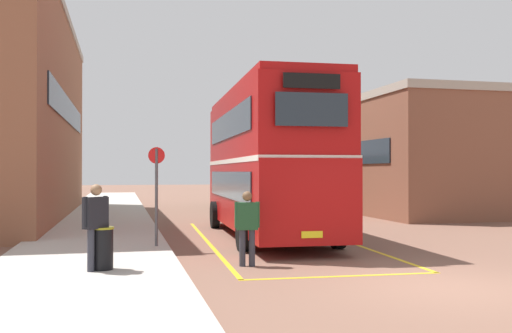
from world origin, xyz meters
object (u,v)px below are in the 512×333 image
Objects in this scene: double_decker_bus at (267,160)px; pedestrian_waiting_near at (96,220)px; single_deck_bus at (259,180)px; bus_stop_sign at (156,186)px; pedestrian_boarding at (247,223)px; litter_bin at (103,248)px.

pedestrian_waiting_near is at bearing -129.89° from double_decker_bus.
pedestrian_waiting_near is (-8.32, -20.47, -0.49)m from single_deck_bus.
bus_stop_sign is at bearing -145.22° from double_decker_bus.
pedestrian_waiting_near is at bearing -112.13° from single_deck_bus.
pedestrian_waiting_near is 0.66× the size of bus_stop_sign.
single_deck_bus is 5.75× the size of pedestrian_boarding.
pedestrian_boarding is at bearing 9.74° from litter_bin.
bus_stop_sign is (1.42, 3.55, 0.58)m from pedestrian_waiting_near.
double_decker_bus is 12.06× the size of litter_bin.
single_deck_bus is 20.46m from pedestrian_boarding.
litter_bin is at bearing -170.26° from pedestrian_boarding.
litter_bin is 3.84m from bus_stop_sign.
bus_stop_sign reaches higher than pedestrian_waiting_near.
litter_bin is (-8.19, -20.34, -1.07)m from single_deck_bus.
pedestrian_boarding is at bearing 11.41° from pedestrian_waiting_near.
litter_bin is at bearing -110.50° from bus_stop_sign.
bus_stop_sign is at bearing 122.39° from pedestrian_boarding.
pedestrian_boarding is 3.51m from bus_stop_sign.
double_decker_bus reaches higher than pedestrian_waiting_near.
single_deck_bus is 11.26× the size of litter_bin.
single_deck_bus is at bearing 67.79° from bus_stop_sign.
double_decker_bus is at bearing 50.11° from pedestrian_waiting_near.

